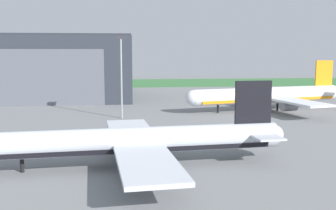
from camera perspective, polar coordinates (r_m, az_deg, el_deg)
ground_plane at (r=58.47m, az=-9.22°, el=-8.87°), size 440.00×440.00×0.00m
grass_field_strip at (r=214.50m, az=-6.95°, el=3.16°), size 440.00×56.00×0.08m
maintenance_hangar at (r=149.48m, az=-19.43°, el=5.09°), size 72.72×41.57×22.98m
airliner_far_left at (r=116.48m, az=14.13°, el=1.32°), size 48.61×44.40×14.05m
airliner_near_left at (r=57.71m, az=-5.22°, el=-5.27°), size 47.57×38.68×12.22m
apron_light_mast at (r=99.08m, az=-6.74°, el=4.91°), size 2.40×0.50×20.49m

